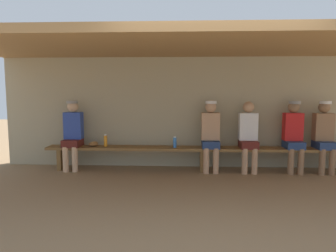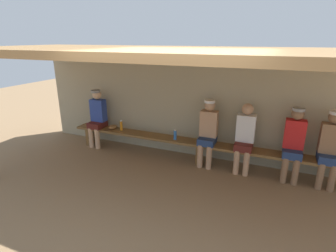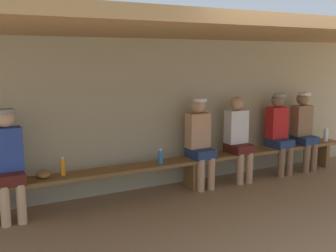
{
  "view_description": "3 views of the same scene",
  "coord_description": "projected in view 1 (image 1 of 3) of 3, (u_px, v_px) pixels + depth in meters",
  "views": [
    {
      "loc": [
        -0.38,
        -4.3,
        1.53
      ],
      "look_at": [
        -0.64,
        1.21,
        0.91
      ],
      "focal_mm": 33.07,
      "sensor_mm": 36.0,
      "label": 1
    },
    {
      "loc": [
        1.34,
        -3.33,
        2.47
      ],
      "look_at": [
        -0.57,
        1.24,
        0.83
      ],
      "focal_mm": 28.41,
      "sensor_mm": 36.0,
      "label": 2
    },
    {
      "loc": [
        -3.02,
        -3.44,
        1.94
      ],
      "look_at": [
        -0.62,
        1.09,
        1.07
      ],
      "focal_mm": 43.43,
      "sensor_mm": 36.0,
      "label": 3
    }
  ],
  "objects": [
    {
      "name": "ground_plane",
      "position": [
        209.0,
        199.0,
        4.42
      ],
      "size": [
        24.0,
        24.0,
        0.0
      ],
      "primitive_type": "plane",
      "color": "#8C6D4C"
    },
    {
      "name": "back_wall",
      "position": [
        201.0,
        112.0,
        6.28
      ],
      "size": [
        8.0,
        0.2,
        2.2
      ],
      "primitive_type": "cube",
      "color": "tan",
      "rests_on": "ground"
    },
    {
      "name": "dugout_roof",
      "position": [
        207.0,
        44.0,
        4.86
      ],
      "size": [
        8.0,
        2.8,
        0.12
      ],
      "primitive_type": "cube",
      "color": "#9E7547",
      "rests_on": "back_wall"
    },
    {
      "name": "bench",
      "position": [
        202.0,
        151.0,
        5.92
      ],
      "size": [
        6.0,
        0.36,
        0.46
      ],
      "color": "brown",
      "rests_on": "ground"
    },
    {
      "name": "player_near_post",
      "position": [
        211.0,
        133.0,
        5.87
      ],
      "size": [
        0.34,
        0.42,
        1.34
      ],
      "color": "navy",
      "rests_on": "ground"
    },
    {
      "name": "player_shirtless_tan",
      "position": [
        324.0,
        133.0,
        5.77
      ],
      "size": [
        0.34,
        0.42,
        1.34
      ],
      "color": "navy",
      "rests_on": "ground"
    },
    {
      "name": "player_with_sunglasses",
      "position": [
        73.0,
        132.0,
        6.0
      ],
      "size": [
        0.34,
        0.42,
        1.34
      ],
      "color": "#591E19",
      "rests_on": "ground"
    },
    {
      "name": "player_middle",
      "position": [
        294.0,
        133.0,
        5.8
      ],
      "size": [
        0.34,
        0.42,
        1.34
      ],
      "color": "navy",
      "rests_on": "ground"
    },
    {
      "name": "player_in_blue",
      "position": [
        248.0,
        134.0,
        5.84
      ],
      "size": [
        0.34,
        0.42,
        1.34
      ],
      "color": "#591E19",
      "rests_on": "ground"
    },
    {
      "name": "water_bottle_clear",
      "position": [
        175.0,
        142.0,
        5.87
      ],
      "size": [
        0.07,
        0.07,
        0.22
      ],
      "color": "blue",
      "rests_on": "bench"
    },
    {
      "name": "water_bottle_orange",
      "position": [
        106.0,
        141.0,
        6.0
      ],
      "size": [
        0.06,
        0.06,
        0.24
      ],
      "color": "orange",
      "rests_on": "bench"
    },
    {
      "name": "baseball_glove_tan",
      "position": [
        94.0,
        144.0,
        6.04
      ],
      "size": [
        0.18,
        0.25,
        0.09
      ],
      "primitive_type": "ellipsoid",
      "rotation": [
        0.0,
        0.0,
        4.66
      ],
      "color": "olive",
      "rests_on": "bench"
    }
  ]
}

